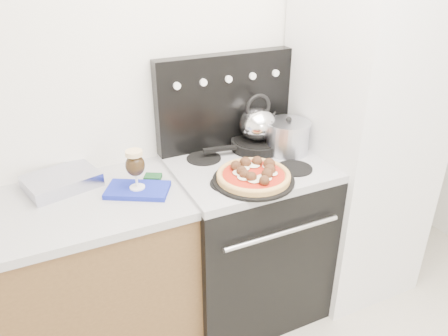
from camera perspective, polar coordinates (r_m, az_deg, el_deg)
room_shell at (r=1.40m, az=17.92°, el=-2.43°), size 3.52×3.01×2.52m
base_cabinet at (r=2.30m, az=-23.55°, el=-15.61°), size 1.45×0.60×0.86m
countertop at (r=2.04m, az=-25.85°, el=-6.14°), size 1.48×0.63×0.04m
stove_body at (r=2.47m, az=2.87°, el=-9.46°), size 0.76×0.65×0.88m
cooktop at (r=2.23m, az=3.14°, el=0.11°), size 0.76×0.65×0.04m
backguard at (r=2.35m, az=0.09°, el=8.75°), size 0.76×0.08×0.50m
fridge at (r=2.57m, az=17.33°, el=3.91°), size 0.64×0.68×1.90m
foil_sheet at (r=2.17m, az=-20.44°, el=-1.58°), size 0.36×0.30×0.06m
oven_mitt at (r=2.03m, az=-11.21°, el=-2.84°), size 0.32×0.28×0.02m
beer_glass at (r=1.98m, az=-11.48°, el=-0.17°), size 0.11×0.11×0.19m
pizza_pan at (r=2.05m, az=3.86°, el=-1.57°), size 0.44×0.44×0.01m
pizza at (r=2.04m, az=3.89°, el=-0.81°), size 0.39×0.39×0.05m
skillet at (r=2.38m, az=4.31°, el=3.11°), size 0.32×0.32×0.05m
tea_kettle at (r=2.33m, az=4.43°, el=6.09°), size 0.23×0.23×0.22m
stock_pot at (r=2.34m, az=8.31°, el=3.92°), size 0.25×0.25×0.16m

